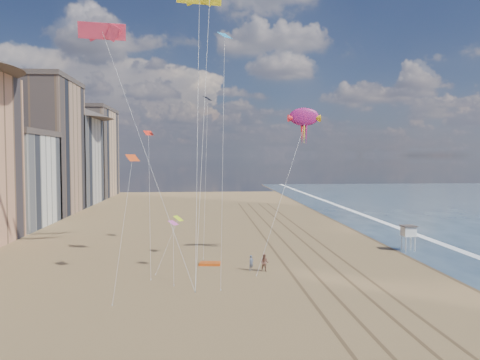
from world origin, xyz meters
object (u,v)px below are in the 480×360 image
(lifeguard_stand, at_px, (408,231))
(kite_flyer_b, at_px, (265,263))
(kite_flyer_a, at_px, (251,263))
(grounded_kite, at_px, (210,264))
(show_kite, at_px, (304,117))

(lifeguard_stand, distance_m, kite_flyer_b, 22.45)
(kite_flyer_a, bearing_deg, kite_flyer_b, -63.00)
(lifeguard_stand, bearing_deg, grounded_kite, -167.29)
(show_kite, relative_size, kite_flyer_a, 12.19)
(lifeguard_stand, bearing_deg, show_kite, -170.15)
(lifeguard_stand, xyz_separation_m, kite_flyer_a, (-21.66, -8.83, -1.74))
(lifeguard_stand, height_order, kite_flyer_b, lifeguard_stand)
(lifeguard_stand, xyz_separation_m, grounded_kite, (-26.10, -5.88, -2.43))
(kite_flyer_b, bearing_deg, grounded_kite, 164.59)
(lifeguard_stand, height_order, grounded_kite, lifeguard_stand)
(grounded_kite, bearing_deg, kite_flyer_a, -28.16)
(lifeguard_stand, relative_size, kite_flyer_a, 2.02)
(grounded_kite, height_order, show_kite, show_kite)
(lifeguard_stand, height_order, kite_flyer_a, lifeguard_stand)
(show_kite, bearing_deg, grounded_kite, -163.78)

